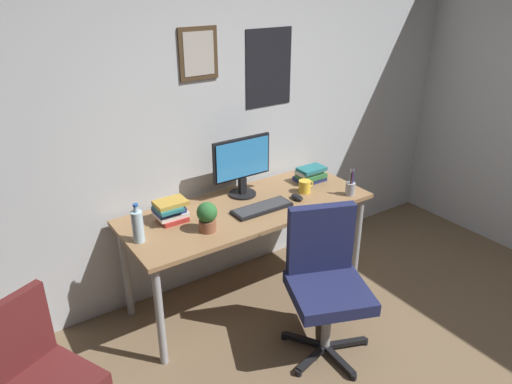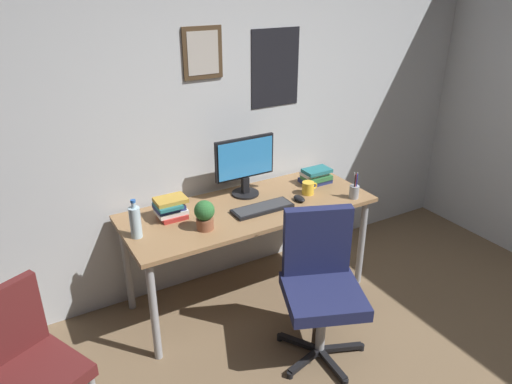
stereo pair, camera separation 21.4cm
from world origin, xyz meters
name	(u,v)px [view 2 (the right image)]	position (x,y,z in m)	size (l,w,h in m)	color
wall_back	(241,111)	(0.00, 2.15, 1.30)	(4.40, 0.10, 2.60)	silver
desk	(249,216)	(-0.18, 1.72, 0.67)	(1.76, 0.69, 0.75)	#936D47
office_chair	(321,279)	(-0.06, 1.02, 0.53)	(0.60, 0.60, 0.95)	#1E234C
side_chair	(24,362)	(-1.72, 1.21, 0.50)	(0.56, 0.56, 0.88)	#591E1E
monitor	(245,164)	(-0.10, 1.91, 0.99)	(0.46, 0.20, 0.43)	black
keyboard	(262,208)	(-0.12, 1.63, 0.76)	(0.43, 0.15, 0.03)	black
computer_mouse	(299,199)	(0.18, 1.62, 0.76)	(0.06, 0.11, 0.04)	black
water_bottle	(135,222)	(-0.98, 1.70, 0.85)	(0.07, 0.07, 0.25)	silver
coffee_mug_near	(308,188)	(0.30, 1.69, 0.79)	(0.13, 0.09, 0.09)	yellow
potted_plant	(204,214)	(-0.57, 1.58, 0.85)	(0.13, 0.13, 0.19)	brown
pen_cup	(354,191)	(0.55, 1.47, 0.80)	(0.07, 0.07, 0.20)	#9EA0A5
book_stack_left	(170,208)	(-0.70, 1.84, 0.82)	(0.21, 0.18, 0.14)	#B22D28
book_stack_right	(316,176)	(0.47, 1.82, 0.80)	(0.22, 0.17, 0.12)	navy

